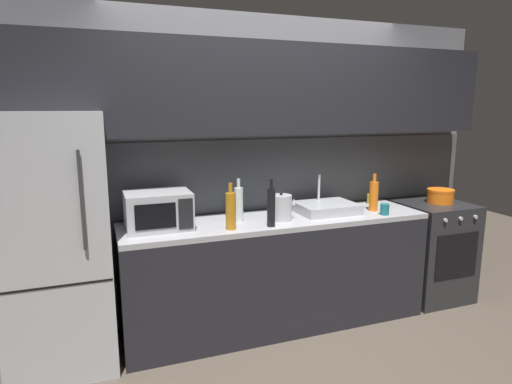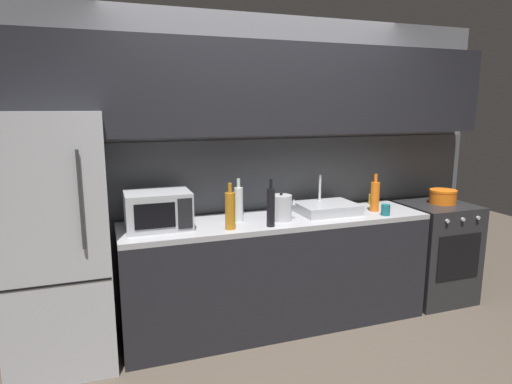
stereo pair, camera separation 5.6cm
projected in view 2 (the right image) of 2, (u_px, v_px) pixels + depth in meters
back_wall at (265, 133)px, 3.61m from camera, size 4.19×0.44×2.50m
counter_run at (277, 272)px, 3.55m from camera, size 2.45×0.60×0.90m
refrigerator at (57, 242)px, 2.94m from camera, size 0.68×0.69×1.74m
oven_range at (434, 251)px, 4.06m from camera, size 0.60×0.62×0.90m
microwave at (158, 210)px, 3.15m from camera, size 0.46×0.35×0.27m
sink_basin at (327, 208)px, 3.63m from camera, size 0.48×0.38×0.30m
kettle at (282, 208)px, 3.39m from camera, size 0.20×0.17×0.22m
wine_bottle_dark at (271, 207)px, 3.20m from camera, size 0.06×0.06×0.35m
wine_bottle_orange at (375, 196)px, 3.67m from camera, size 0.08×0.08×0.32m
wine_bottle_amber at (230, 210)px, 3.13m from camera, size 0.07×0.07×0.34m
wine_bottle_clear at (239, 204)px, 3.35m from camera, size 0.07×0.07×0.33m
mug_yellow at (373, 199)px, 3.97m from camera, size 0.08×0.08×0.09m
mug_teal at (386, 210)px, 3.54m from camera, size 0.07×0.07×0.09m
mug_blue at (239, 210)px, 3.55m from camera, size 0.08×0.08×0.09m
cooking_pot at (443, 197)px, 3.98m from camera, size 0.24×0.24×0.13m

